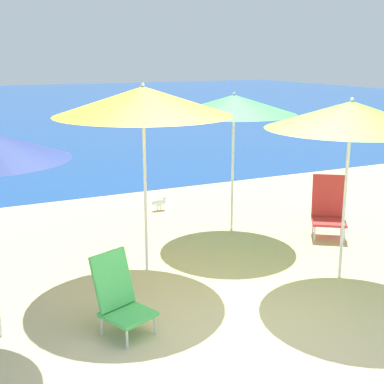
{
  "coord_description": "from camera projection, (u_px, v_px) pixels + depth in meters",
  "views": [
    {
      "loc": [
        -2.43,
        -3.73,
        2.56
      ],
      "look_at": [
        0.23,
        1.75,
        1.0
      ],
      "focal_mm": 50.0,
      "sensor_mm": 36.0,
      "label": 1
    }
  ],
  "objects": [
    {
      "name": "ground_plane",
      "position": [
        253.0,
        342.0,
        4.92
      ],
      "size": [
        60.0,
        60.0,
        0.0
      ],
      "primitive_type": "plane",
      "color": "#C6B284"
    },
    {
      "name": "beach_umbrella_yellow",
      "position": [
        143.0,
        101.0,
        6.1
      ],
      "size": [
        2.08,
        2.08,
        2.26
      ],
      "color": "white",
      "rests_on": "ground"
    },
    {
      "name": "beach_umbrella_lime",
      "position": [
        351.0,
        115.0,
        5.91
      ],
      "size": [
        1.91,
        1.91,
        2.11
      ],
      "color": "white",
      "rests_on": "ground"
    },
    {
      "name": "beach_umbrella_green",
      "position": [
        234.0,
        105.0,
        7.65
      ],
      "size": [
        1.82,
        1.82,
        2.06
      ],
      "color": "white",
      "rests_on": "ground"
    },
    {
      "name": "beach_chair_green",
      "position": [
        120.0,
        296.0,
        5.03
      ],
      "size": [
        0.57,
        0.63,
        0.77
      ],
      "rotation": [
        0.0,
        0.0,
        0.38
      ],
      "color": "silver",
      "rests_on": "ground"
    },
    {
      "name": "beach_chair_red",
      "position": [
        329.0,
        207.0,
        7.77
      ],
      "size": [
        0.7,
        0.71,
        0.87
      ],
      "rotation": [
        0.0,
        0.0,
        -0.61
      ],
      "color": "silver",
      "rests_on": "ground"
    },
    {
      "name": "seagull",
      "position": [
        159.0,
        202.0,
        9.08
      ],
      "size": [
        0.27,
        0.11,
        0.23
      ],
      "color": "gold",
      "rests_on": "ground"
    }
  ]
}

